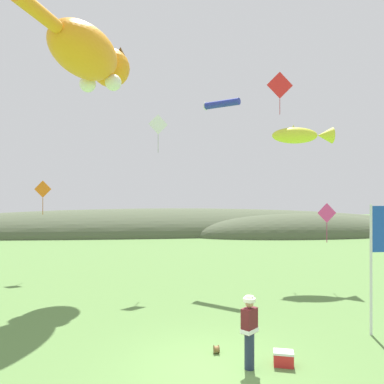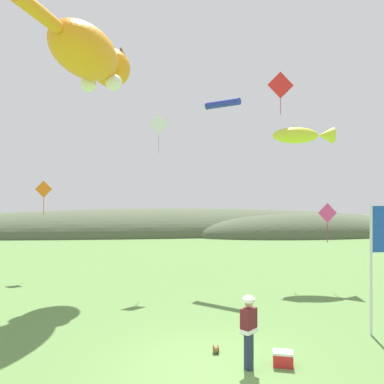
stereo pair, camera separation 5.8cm
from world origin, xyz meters
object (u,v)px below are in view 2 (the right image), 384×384
object	(u,v)px
kite_fish_windsock	(302,135)
kite_diamond_pink	(327,214)
kite_giant_cat	(92,57)
kite_diamond_orange	(44,190)
kite_diamond_white	(159,125)
kite_spool	(216,349)
festival_attendant	(249,330)
kite_tube_streamer	(222,104)
festival_banner_pole	(376,249)
kite_diamond_red	(281,85)
picnic_cooler	(283,358)

from	to	relation	value
kite_fish_windsock	kite_diamond_pink	distance (m)	4.58
kite_giant_cat	kite_diamond_orange	bearing A→B (deg)	135.29
kite_diamond_white	kite_diamond_orange	bearing A→B (deg)	161.26
kite_spool	kite_giant_cat	world-z (taller)	kite_giant_cat
festival_attendant	kite_tube_streamer	xyz separation A→B (m)	(1.36, 10.13, 7.93)
kite_tube_streamer	kite_diamond_white	xyz separation A→B (m)	(-3.27, -0.57, -1.26)
kite_diamond_orange	kite_spool	bearing A→B (deg)	-55.68
festival_banner_pole	kite_tube_streamer	xyz separation A→B (m)	(-3.04, 8.46, 6.31)
kite_giant_cat	kite_diamond_red	distance (m)	10.43
kite_tube_streamer	kite_diamond_red	size ratio (longest dim) A/B	0.73
festival_attendant	kite_diamond_red	size ratio (longest dim) A/B	0.73
kite_giant_cat	kite_diamond_orange	size ratio (longest dim) A/B	4.59
festival_banner_pole	kite_giant_cat	bearing A→B (deg)	143.06
kite_tube_streamer	kite_diamond_white	bearing A→B (deg)	-170.14
kite_diamond_pink	festival_banner_pole	bearing A→B (deg)	-103.04
kite_diamond_red	festival_attendant	bearing A→B (deg)	-113.57
festival_attendant	picnic_cooler	size ratio (longest dim) A/B	3.14
kite_diamond_pink	festival_attendant	bearing A→B (deg)	-127.89
festival_banner_pole	kite_giant_cat	xyz separation A→B (m)	(-9.41, 7.08, 7.95)
kite_spool	kite_giant_cat	distance (m)	13.72
festival_attendant	kite_fish_windsock	xyz separation A→B (m)	(5.51, 9.68, 6.31)
kite_fish_windsock	kite_diamond_white	world-z (taller)	kite_diamond_white
kite_fish_windsock	kite_diamond_red	world-z (taller)	kite_diamond_red
kite_diamond_orange	kite_diamond_white	distance (m)	7.06
kite_fish_windsock	kite_spool	bearing A→B (deg)	-125.18
kite_diamond_red	kite_giant_cat	bearing A→B (deg)	-164.43
kite_tube_streamer	kite_diamond_pink	size ratio (longest dim) A/B	0.98
kite_tube_streamer	picnic_cooler	bearing A→B (deg)	-92.71
picnic_cooler	kite_diamond_pink	size ratio (longest dim) A/B	0.31
kite_spool	kite_fish_windsock	size ratio (longest dim) A/B	0.07
festival_banner_pole	kite_diamond_red	world-z (taller)	kite_diamond_red
kite_giant_cat	kite_diamond_white	size ratio (longest dim) A/B	4.41
kite_diamond_orange	festival_banner_pole	bearing A→B (deg)	-38.93
picnic_cooler	kite_diamond_pink	xyz separation A→B (m)	(4.83, 7.28, 3.15)
kite_giant_cat	kite_diamond_orange	distance (m)	7.31
kite_diamond_pink	kite_diamond_orange	distance (m)	14.29
kite_giant_cat	kite_diamond_orange	xyz separation A→B (m)	(-2.88, 2.85, -6.08)
picnic_cooler	kite_tube_streamer	xyz separation A→B (m)	(0.48, 10.07, 8.71)
festival_attendant	festival_banner_pole	bearing A→B (deg)	20.72
festival_attendant	kite_spool	size ratio (longest dim) A/B	8.21
festival_attendant	kite_diamond_pink	bearing A→B (deg)	52.11
kite_fish_windsock	kite_tube_streamer	world-z (taller)	kite_tube_streamer
kite_giant_cat	kite_diamond_white	bearing A→B (deg)	14.78
kite_spool	festival_banner_pole	bearing A→B (deg)	7.93
kite_spool	kite_fish_windsock	world-z (taller)	kite_fish_windsock
festival_banner_pole	kite_giant_cat	world-z (taller)	kite_giant_cat
festival_banner_pole	kite_diamond_orange	world-z (taller)	kite_diamond_orange
kite_diamond_pink	kite_spool	bearing A→B (deg)	-134.85
kite_diamond_pink	kite_diamond_white	world-z (taller)	kite_diamond_white
festival_banner_pole	kite_diamond_pink	xyz separation A→B (m)	(1.32, 5.68, 0.75)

